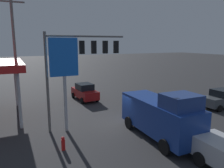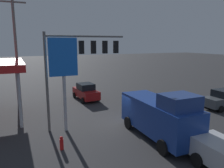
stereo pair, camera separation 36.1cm
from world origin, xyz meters
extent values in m
plane|color=#2D2D30|center=(0.00, 0.00, 0.00)|extent=(200.00, 200.00, 0.00)
cylinder|color=slate|center=(5.63, -1.14, 3.70)|extent=(0.20, 0.20, 7.40)
cylinder|color=slate|center=(2.53, -1.14, 7.10)|extent=(6.18, 0.14, 0.14)
cube|color=black|center=(3.91, -1.14, 6.28)|extent=(0.36, 0.28, 1.00)
sphere|color=#FF4141|center=(3.91, -1.32, 6.58)|extent=(0.22, 0.22, 0.22)
sphere|color=#392305|center=(3.91, -1.32, 6.28)|extent=(0.22, 0.22, 0.22)
sphere|color=black|center=(3.91, -1.32, 5.98)|extent=(0.22, 0.22, 0.22)
cube|color=black|center=(2.94, -1.14, 6.28)|extent=(0.36, 0.28, 1.00)
sphere|color=#FF4141|center=(2.94, -1.32, 6.58)|extent=(0.22, 0.22, 0.22)
sphere|color=#392305|center=(2.94, -1.32, 6.28)|extent=(0.22, 0.22, 0.22)
sphere|color=black|center=(2.94, -1.32, 5.98)|extent=(0.22, 0.22, 0.22)
cube|color=black|center=(1.98, -1.14, 6.28)|extent=(0.36, 0.28, 1.00)
sphere|color=#FF4141|center=(1.98, -1.32, 6.58)|extent=(0.22, 0.22, 0.22)
sphere|color=#392305|center=(1.98, -1.32, 6.28)|extent=(0.22, 0.22, 0.22)
sphere|color=black|center=(1.98, -1.32, 5.98)|extent=(0.22, 0.22, 0.22)
cube|color=black|center=(1.01, -1.14, 6.28)|extent=(0.36, 0.28, 1.00)
sphere|color=#FF4141|center=(1.01, -1.32, 6.58)|extent=(0.22, 0.22, 0.22)
sphere|color=#392305|center=(1.01, -1.32, 6.28)|extent=(0.22, 0.22, 0.22)
sphere|color=black|center=(1.01, -1.32, 5.98)|extent=(0.22, 0.22, 0.22)
cube|color=black|center=(0.05, -1.14, 6.28)|extent=(0.36, 0.28, 1.00)
sphere|color=#FF4141|center=(0.05, -1.32, 6.58)|extent=(0.22, 0.22, 0.22)
sphere|color=#392305|center=(0.05, -1.32, 6.28)|extent=(0.22, 0.22, 0.22)
sphere|color=black|center=(0.05, -1.32, 5.98)|extent=(0.22, 0.22, 0.22)
cylinder|color=slate|center=(7.37, -8.47, 5.50)|extent=(0.26, 0.26, 11.00)
cube|color=slate|center=(7.37, -8.47, 10.40)|extent=(2.40, 0.14, 0.14)
cylinder|color=#B7B7BC|center=(7.52, -9.77, 2.21)|extent=(0.24, 0.24, 4.42)
cylinder|color=#B7B7BC|center=(7.52, -2.83, 2.21)|extent=(0.24, 0.24, 4.42)
cylinder|color=#B7B7BC|center=(4.44, -0.77, 3.49)|extent=(0.24, 0.24, 6.98)
cube|color=blue|center=(4.44, -0.77, 5.60)|extent=(2.06, 0.24, 2.75)
cube|color=black|center=(4.44, -0.90, 5.60)|extent=(1.44, 0.04, 0.96)
cube|color=navy|center=(-1.17, 3.16, 1.58)|extent=(2.42, 6.84, 2.20)
cube|color=navy|center=(-1.14, 5.26, 3.13)|extent=(2.15, 1.84, 0.90)
cylinder|color=black|center=(-2.30, 5.39, 0.48)|extent=(0.24, 0.96, 0.96)
cylinder|color=black|center=(0.03, 5.35, 0.48)|extent=(0.24, 0.96, 0.96)
cylinder|color=black|center=(-2.38, 0.97, 0.48)|extent=(0.24, 0.96, 0.96)
cylinder|color=black|center=(-0.04, 0.93, 0.48)|extent=(0.24, 0.96, 0.96)
cube|color=maroon|center=(0.22, -8.97, 0.78)|extent=(2.12, 4.52, 0.90)
cube|color=black|center=(0.22, -8.97, 1.58)|extent=(1.80, 2.12, 0.70)
cylinder|color=black|center=(-0.81, -7.61, 0.33)|extent=(0.27, 0.67, 0.66)
cylinder|color=black|center=(1.03, -7.47, 0.33)|extent=(0.27, 0.67, 0.66)
cylinder|color=black|center=(-0.60, -10.46, 0.33)|extent=(0.27, 0.67, 0.66)
cylinder|color=black|center=(1.24, -10.33, 0.33)|extent=(0.27, 0.67, 0.66)
cube|color=#474C51|center=(-11.54, 0.16, 0.78)|extent=(4.42, 1.86, 0.90)
cube|color=black|center=(-11.54, 0.16, 1.58)|extent=(2.02, 1.68, 0.70)
cylinder|color=black|center=(-10.12, 1.10, 0.33)|extent=(0.66, 0.23, 0.66)
cylinder|color=black|center=(-10.10, -0.74, 0.33)|extent=(0.66, 0.23, 0.66)
cylinder|color=black|center=(-0.85, 7.19, 0.40)|extent=(0.24, 0.81, 0.80)
cylinder|color=red|center=(5.38, 2.18, 0.35)|extent=(0.24, 0.24, 0.70)
sphere|color=red|center=(5.38, 2.18, 0.77)|extent=(0.22, 0.22, 0.22)
camera|label=1|loc=(8.10, 14.92, 6.63)|focal=35.00mm
camera|label=2|loc=(7.77, 15.08, 6.63)|focal=35.00mm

